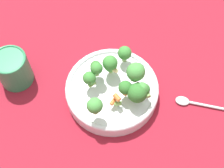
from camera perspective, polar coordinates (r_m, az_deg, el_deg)
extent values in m
plane|color=maroon|center=(0.82, 0.00, -1.86)|extent=(3.00, 3.00, 0.00)
cylinder|color=silver|center=(0.80, 0.00, -1.26)|extent=(0.24, 0.24, 0.04)
torus|color=silver|center=(0.79, 0.00, -0.64)|extent=(0.24, 0.24, 0.01)
cylinder|color=#8CB766|center=(0.80, -0.26, 2.58)|extent=(0.01, 0.01, 0.01)
sphere|color=#479342|center=(0.78, -0.26, 3.40)|extent=(0.03, 0.03, 0.03)
cylinder|color=#8CB766|center=(0.76, 4.49, -2.61)|extent=(0.02, 0.02, 0.01)
sphere|color=#33722D|center=(0.73, 4.64, -1.63)|extent=(0.05, 0.05, 0.05)
cylinder|color=#8CB766|center=(0.79, -0.35, 2.92)|extent=(0.01, 0.01, 0.02)
sphere|color=#3D8438|center=(0.77, -0.36, 3.88)|extent=(0.04, 0.04, 0.04)
cylinder|color=#8CB766|center=(0.76, 2.39, -1.49)|extent=(0.01, 0.01, 0.02)
sphere|color=#33722D|center=(0.74, 2.45, -0.65)|extent=(0.03, 0.03, 0.03)
cylinder|color=#8CB766|center=(0.77, -4.07, 0.37)|extent=(0.01, 0.01, 0.01)
sphere|color=#3D8438|center=(0.75, -4.16, 1.10)|extent=(0.03, 0.03, 0.03)
cylinder|color=#8CB766|center=(0.78, -2.94, 2.58)|extent=(0.01, 0.01, 0.01)
sphere|color=#33722D|center=(0.77, -3.00, 3.29)|extent=(0.03, 0.03, 0.03)
cylinder|color=#8CB766|center=(0.72, -3.08, -4.85)|extent=(0.01, 0.01, 0.02)
sphere|color=#479342|center=(0.70, -3.18, -3.96)|extent=(0.04, 0.04, 0.04)
cylinder|color=#8CB766|center=(0.81, 2.27, 4.73)|extent=(0.01, 0.01, 0.02)
sphere|color=#3D8438|center=(0.79, 2.33, 5.70)|extent=(0.04, 0.04, 0.04)
cylinder|color=#8CB766|center=(0.75, 5.73, -1.60)|extent=(0.01, 0.01, 0.01)
sphere|color=#33722D|center=(0.74, 5.85, -0.97)|extent=(0.03, 0.03, 0.03)
cylinder|color=#8CB766|center=(0.77, -2.76, 2.04)|extent=(0.01, 0.01, 0.02)
sphere|color=#3D8438|center=(0.75, -2.83, 2.88)|extent=(0.03, 0.03, 0.03)
cylinder|color=#8CB766|center=(0.75, 5.41, -1.34)|extent=(0.01, 0.01, 0.01)
sphere|color=#479342|center=(0.73, 5.52, -0.71)|extent=(0.03, 0.03, 0.03)
cylinder|color=#8CB766|center=(0.76, 4.24, 1.15)|extent=(0.02, 0.02, 0.02)
sphere|color=#479342|center=(0.73, 4.38, 2.23)|extent=(0.04, 0.04, 0.04)
cylinder|color=#8CB766|center=(0.77, 3.74, 1.22)|extent=(0.01, 0.01, 0.02)
sphere|color=#3D8438|center=(0.76, 3.83, 2.03)|extent=(0.03, 0.03, 0.03)
cylinder|color=orange|center=(0.75, 0.25, -3.17)|extent=(0.02, 0.02, 0.01)
cylinder|color=#729E4C|center=(0.77, -3.68, -0.03)|extent=(0.02, 0.02, 0.01)
cylinder|color=beige|center=(0.75, 4.56, -1.24)|extent=(0.02, 0.02, 0.01)
cylinder|color=beige|center=(0.77, 0.21, 2.68)|extent=(0.02, 0.03, 0.01)
cylinder|color=beige|center=(0.81, 0.13, 3.98)|extent=(0.03, 0.02, 0.01)
cylinder|color=#729E4C|center=(0.74, 6.35, -1.39)|extent=(0.03, 0.01, 0.01)
cylinder|color=#729E4C|center=(0.75, 1.09, -3.57)|extent=(0.01, 0.02, 0.01)
cylinder|color=orange|center=(0.75, 2.86, -1.30)|extent=(0.02, 0.03, 0.01)
cylinder|color=#729E4C|center=(0.75, 4.48, -0.56)|extent=(0.03, 0.02, 0.01)
cylinder|color=orange|center=(0.73, 0.66, -2.54)|extent=(0.02, 0.02, 0.01)
cylinder|color=#2D7F51|center=(0.84, -17.59, 2.58)|extent=(0.09, 0.09, 0.09)
torus|color=#2D7F51|center=(0.81, -18.45, 4.29)|extent=(0.09, 0.09, 0.01)
cylinder|color=silver|center=(0.84, 17.93, -3.98)|extent=(0.06, 0.11, 0.01)
ellipsoid|color=silver|center=(0.83, 12.75, -3.01)|extent=(0.04, 0.04, 0.01)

